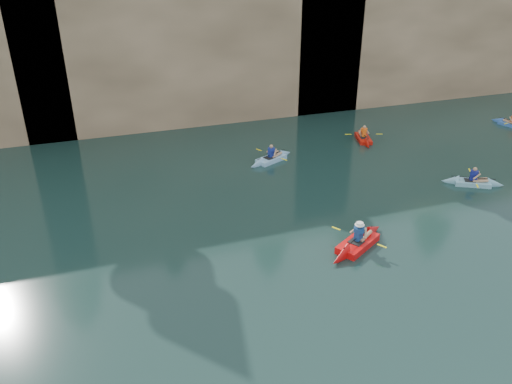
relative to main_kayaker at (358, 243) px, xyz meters
name	(u,v)px	position (x,y,z in m)	size (l,w,h in m)	color
ground	(306,320)	(-4.04, -3.60, -0.19)	(160.00, 160.00, 0.00)	black
cliff	(155,24)	(-4.04, 26.40, 5.81)	(70.00, 16.00, 12.00)	#CCB77D
cliff_slab_center	(201,42)	(-2.04, 19.00, 5.51)	(24.00, 2.40, 11.40)	tan
cliff_slab_east	(440,38)	(17.96, 19.00, 4.73)	(26.00, 2.40, 9.84)	tan
sea_cave_center	(120,110)	(-8.04, 18.35, 1.41)	(3.50, 1.00, 3.20)	black
sea_cave_east	(308,84)	(5.96, 18.35, 2.06)	(5.00, 1.00, 4.50)	black
main_kayaker	(358,243)	(0.00, 0.00, 0.00)	(3.83, 2.77, 1.46)	red
kayaker_ltblue_near	(472,182)	(8.99, 3.44, -0.04)	(3.19, 2.29, 1.28)	#7CB6CF
kayaker_red_far	(363,138)	(6.97, 11.51, -0.04)	(2.39, 3.51, 1.27)	red
kayaker_ltblue_mid	(271,159)	(-0.13, 10.15, -0.03)	(3.42, 2.34, 1.30)	#8ABDE8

